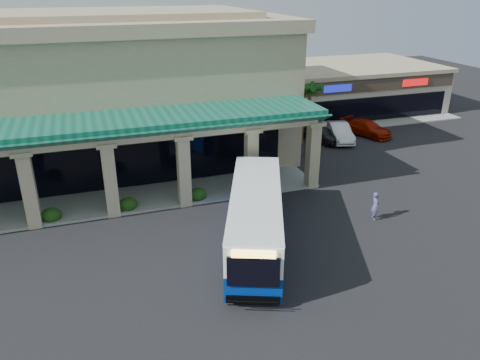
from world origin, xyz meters
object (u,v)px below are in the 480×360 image
object	(u,v)px
car_white	(339,132)
pedestrian	(375,206)
car_red	(367,128)
transit_bus	(256,219)
car_silver	(322,134)

from	to	relation	value
car_white	pedestrian	bearing A→B (deg)	-98.58
car_red	pedestrian	bearing A→B (deg)	-145.53
car_white	car_red	size ratio (longest dim) A/B	0.99
pedestrian	car_red	bearing A→B (deg)	-19.00
transit_bus	car_white	xyz separation A→B (m)	(13.55, 14.73, -0.80)
transit_bus	car_white	size ratio (longest dim) A/B	2.35
pedestrian	car_white	world-z (taller)	pedestrian
car_silver	car_red	size ratio (longest dim) A/B	0.85
car_white	car_red	world-z (taller)	car_white
car_white	car_silver	bearing A→B (deg)	-174.71
car_silver	car_white	distance (m)	1.58
pedestrian	car_silver	world-z (taller)	pedestrian
car_silver	transit_bus	bearing A→B (deg)	-146.15
pedestrian	car_silver	xyz separation A→B (m)	(4.09, 14.39, -0.18)
pedestrian	car_red	size ratio (longest dim) A/B	0.36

